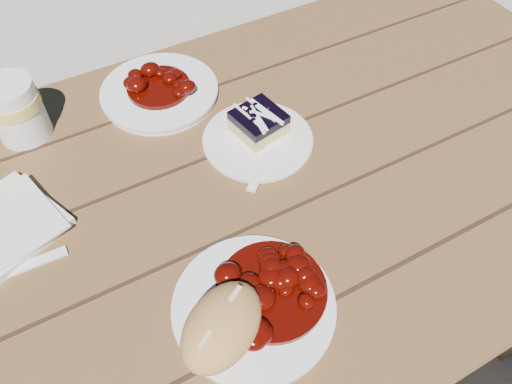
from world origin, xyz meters
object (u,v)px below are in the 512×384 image
main_plate (254,308)px  bread_roll (222,326)px  blueberry_cake (259,122)px  second_plate (160,93)px  picnic_table (122,295)px  dessert_plate (258,141)px  second_cup (16,110)px

main_plate → bread_roll: bread_roll is taller
blueberry_cake → second_plate: (-0.11, 0.18, -0.02)m
picnic_table → bread_roll: (0.10, -0.22, 0.21)m
bread_roll → dessert_plate: bread_roll is taller
blueberry_cake → dessert_plate: bearing=-134.8°
dessert_plate → blueberry_cake: (0.01, 0.01, 0.03)m
second_plate → main_plate: bearing=-96.3°
second_cup → bread_roll: bearing=-74.9°
picnic_table → second_cup: 0.36m
bread_roll → picnic_table: bearing=113.7°
bread_roll → second_plate: size_ratio=0.60×
picnic_table → second_plate: size_ratio=9.38×
bread_roll → second_cup: (-0.14, 0.50, 0.01)m
bread_roll → second_cup: 0.52m
second_cup → dessert_plate: bearing=-31.8°
dessert_plate → blueberry_cake: blueberry_cake is taller
picnic_table → main_plate: 0.30m
second_plate → blueberry_cake: bearing=-57.9°
picnic_table → blueberry_cake: size_ratio=22.20×
blueberry_cake → second_cup: (-0.36, 0.20, 0.02)m
picnic_table → dessert_plate: (0.31, 0.07, 0.17)m
dessert_plate → blueberry_cake: 0.03m
second_plate → picnic_table: bearing=-127.5°
main_plate → second_cup: 0.52m
dessert_plate → main_plate: bearing=-119.7°
dessert_plate → second_cup: (-0.35, 0.21, 0.05)m
dessert_plate → picnic_table: bearing=-167.1°
bread_roll → second_plate: 0.50m
main_plate → blueberry_cake: bearing=60.1°
bread_roll → blueberry_cake: 0.38m
picnic_table → second_plate: (0.20, 0.27, 0.17)m
bread_roll → second_cup: second_cup is taller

